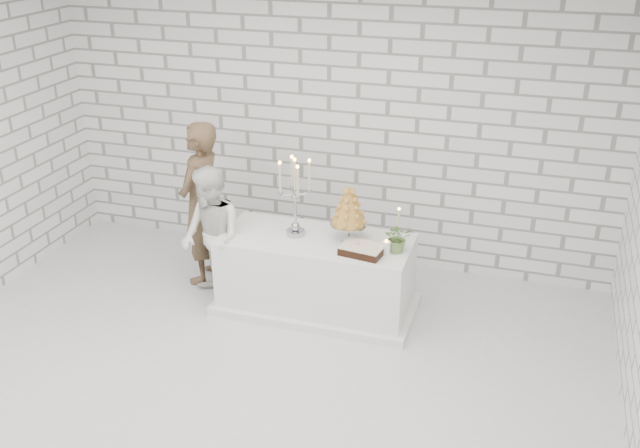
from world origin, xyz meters
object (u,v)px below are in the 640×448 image
Objects in this scene: groom at (201,204)px; candelabra at (295,197)px; cake_table at (316,274)px; croquembouche at (349,213)px; bride at (211,238)px.

groom is 2.21× the size of candelabra.
groom is (-1.29, 0.23, 0.48)m from cake_table.
groom is 1.61m from croquembouche.
candelabra is at bearing 81.40° from groom.
bride reaches higher than cake_table.
bride reaches higher than croquembouche.
bride is at bearing -169.39° from croquembouche.
croquembouche reaches higher than cake_table.
candelabra reaches higher than croquembouche.
groom is 0.53m from bride.
croquembouche is (1.29, 0.24, 0.33)m from bride.
cake_table is 1.40m from groom.
candelabra is (1.08, -0.21, 0.28)m from groom.
croquembouche is (1.59, -0.17, 0.17)m from groom.
groom reaches higher than bride.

